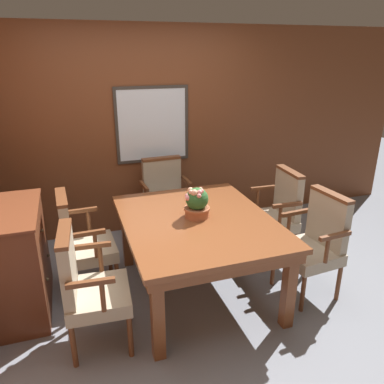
{
  "coord_description": "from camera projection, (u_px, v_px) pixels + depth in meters",
  "views": [
    {
      "loc": [
        -0.89,
        -2.68,
        2.15
      ],
      "look_at": [
        0.11,
        0.32,
        0.95
      ],
      "focal_mm": 35.0,
      "sensor_mm": 36.0,
      "label": 1
    }
  ],
  "objects": [
    {
      "name": "chair_left_near",
      "position": [
        87.0,
        284.0,
        2.76
      ],
      "size": [
        0.5,
        0.58,
        0.98
      ],
      "rotation": [
        0.0,
        0.0,
        1.5
      ],
      "color": "brown",
      "rests_on": "ground_plane"
    },
    {
      "name": "dining_table",
      "position": [
        197.0,
        228.0,
        3.35
      ],
      "size": [
        1.29,
        1.59,
        0.75
      ],
      "color": "brown",
      "rests_on": "ground_plane"
    },
    {
      "name": "chair_right_far",
      "position": [
        277.0,
        211.0,
        4.04
      ],
      "size": [
        0.49,
        0.57,
        0.98
      ],
      "rotation": [
        0.0,
        0.0,
        -1.61
      ],
      "color": "brown",
      "rests_on": "ground_plane"
    },
    {
      "name": "chair_head_far",
      "position": [
        165.0,
        196.0,
        4.44
      ],
      "size": [
        0.57,
        0.49,
        0.98
      ],
      "rotation": [
        0.0,
        0.0,
        0.04
      ],
      "color": "brown",
      "rests_on": "ground_plane"
    },
    {
      "name": "wall_back",
      "position": [
        146.0,
        133.0,
        4.5
      ],
      "size": [
        7.2,
        0.08,
        2.45
      ],
      "color": "brown",
      "rests_on": "ground_plane"
    },
    {
      "name": "chair_left_far",
      "position": [
        80.0,
        240.0,
        3.42
      ],
      "size": [
        0.48,
        0.57,
        0.98
      ],
      "rotation": [
        0.0,
        0.0,
        1.61
      ],
      "color": "brown",
      "rests_on": "ground_plane"
    },
    {
      "name": "sideboard_cabinet",
      "position": [
        13.0,
        262.0,
        3.17
      ],
      "size": [
        0.54,
        0.92,
        0.95
      ],
      "color": "brown",
      "rests_on": "ground_plane"
    },
    {
      "name": "potted_plant",
      "position": [
        197.0,
        203.0,
        3.31
      ],
      "size": [
        0.23,
        0.23,
        0.28
      ],
      "color": "#B2603D",
      "rests_on": "dining_table"
    },
    {
      "name": "ground_plane",
      "position": [
        191.0,
        303.0,
        3.4
      ],
      "size": [
        14.0,
        14.0,
        0.0
      ],
      "primitive_type": "plane",
      "color": "gray"
    },
    {
      "name": "chair_right_near",
      "position": [
        316.0,
        240.0,
        3.41
      ],
      "size": [
        0.5,
        0.58,
        0.98
      ],
      "rotation": [
        0.0,
        0.0,
        -1.49
      ],
      "color": "brown",
      "rests_on": "ground_plane"
    }
  ]
}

